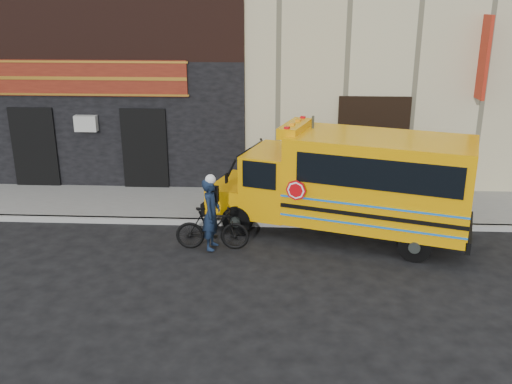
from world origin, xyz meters
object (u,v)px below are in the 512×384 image
object	(u,v)px
school_bus	(352,182)
cyclist	(211,216)
sign_pole	(312,166)
bicycle	(212,228)

from	to	relation	value
school_bus	cyclist	distance (m)	3.75
school_bus	sign_pole	bearing A→B (deg)	145.96
sign_pole	bicycle	bearing A→B (deg)	-145.42
school_bus	sign_pole	world-z (taller)	sign_pole
bicycle	cyclist	bearing A→B (deg)	170.05
sign_pole	cyclist	size ratio (longest dim) A/B	1.69
sign_pole	cyclist	bearing A→B (deg)	-144.77
bicycle	cyclist	world-z (taller)	cyclist
bicycle	cyclist	xyz separation A→B (m)	(-0.01, -0.05, 0.35)
school_bus	cyclist	size ratio (longest dim) A/B	3.97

